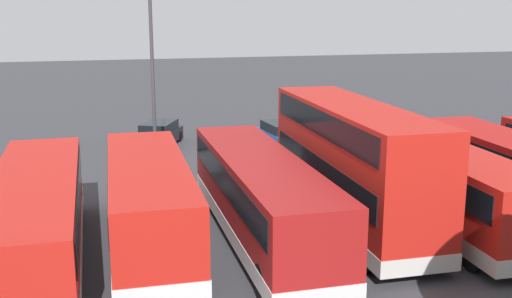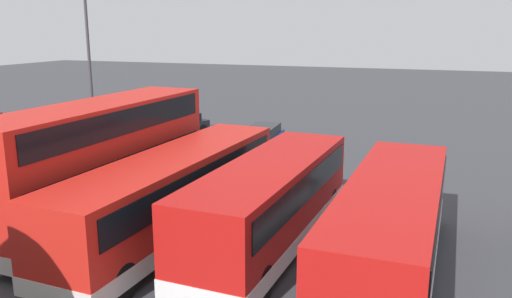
{
  "view_description": "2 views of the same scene",
  "coord_description": "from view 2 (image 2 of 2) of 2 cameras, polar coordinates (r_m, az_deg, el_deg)",
  "views": [
    {
      "loc": [
        9.11,
        30.93,
        7.92
      ],
      "look_at": [
        1.12,
        2.25,
        1.12
      ],
      "focal_mm": 43.14,
      "sensor_mm": 36.0,
      "label": 1
    },
    {
      "loc": [
        -12.24,
        26.52,
        7.27
      ],
      "look_at": [
        -3.0,
        1.65,
        1.04
      ],
      "focal_mm": 36.48,
      "sensor_mm": 36.0,
      "label": 2
    }
  ],
  "objects": [
    {
      "name": "car_small_green",
      "position": [
        31.68,
        0.72,
        1.25
      ],
      "size": [
        2.12,
        4.44,
        1.43
      ],
      "color": "#1E479E",
      "rests_on": "ground"
    },
    {
      "name": "bus_double_decker_fourth",
      "position": [
        20.43,
        -16.59,
        -0.99
      ],
      "size": [
        2.94,
        11.02,
        4.55
      ],
      "color": "red",
      "rests_on": "ground"
    },
    {
      "name": "bus_single_deck_near_end",
      "position": [
        15.84,
        14.62,
        -8.12
      ],
      "size": [
        2.76,
        10.8,
        2.95
      ],
      "color": "#B71411",
      "rests_on": "ground"
    },
    {
      "name": "bus_single_deck_fifth",
      "position": [
        22.58,
        -24.72,
        -2.5
      ],
      "size": [
        2.84,
        12.09,
        2.95
      ],
      "color": "#A51919",
      "rests_on": "ground"
    },
    {
      "name": "lamp_post_tall",
      "position": [
        29.95,
        -17.79,
        8.85
      ],
      "size": [
        0.7,
        0.3,
        9.23
      ],
      "color": "#38383D",
      "rests_on": "ground"
    },
    {
      "name": "bus_single_deck_third",
      "position": [
        18.62,
        -8.92,
        -4.59
      ],
      "size": [
        3.1,
        12.13,
        2.95
      ],
      "color": "red",
      "rests_on": "ground"
    },
    {
      "name": "bus_single_deck_second",
      "position": [
        17.44,
        1.63,
        -5.68
      ],
      "size": [
        2.97,
        10.22,
        2.95
      ],
      "color": "#B71411",
      "rests_on": "ground"
    },
    {
      "name": "car_hatchback_silver",
      "position": [
        36.37,
        -8.55,
        2.67
      ],
      "size": [
        3.46,
        4.68,
        1.43
      ],
      "color": "black",
      "rests_on": "ground"
    },
    {
      "name": "ground_plane",
      "position": [
        30.1,
        -4.26,
        -0.79
      ],
      "size": [
        140.0,
        140.0,
        0.0
      ],
      "primitive_type": "plane",
      "color": "#38383D"
    },
    {
      "name": "waste_bin_yellow",
      "position": [
        27.81,
        -2.58,
        -0.93
      ],
      "size": [
        0.6,
        0.6,
        0.95
      ],
      "primitive_type": "cylinder",
      "color": "#333338",
      "rests_on": "ground"
    }
  ]
}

